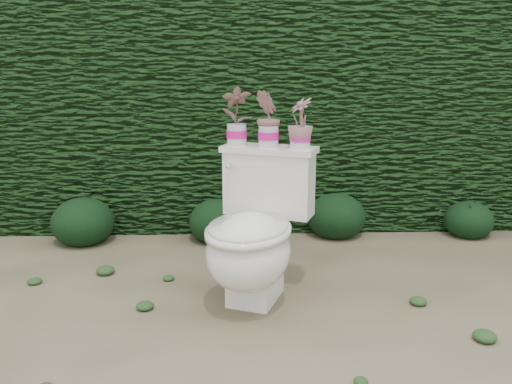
{
  "coord_description": "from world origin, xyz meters",
  "views": [
    {
      "loc": [
        -0.29,
        -2.6,
        1.23
      ],
      "look_at": [
        -0.2,
        0.14,
        0.55
      ],
      "focal_mm": 38.0,
      "sensor_mm": 36.0,
      "label": 1
    }
  ],
  "objects_px": {
    "toilet": "(254,236)",
    "potted_plant_right": "(300,125)",
    "potted_plant_left": "(237,117)",
    "potted_plant_center": "(269,120)"
  },
  "relations": [
    {
      "from": "toilet",
      "to": "potted_plant_right",
      "type": "relative_size",
      "value": 3.26
    },
    {
      "from": "toilet",
      "to": "potted_plant_center",
      "type": "distance_m",
      "value": 0.61
    },
    {
      "from": "toilet",
      "to": "potted_plant_right",
      "type": "xyz_separation_m",
      "value": [
        0.24,
        0.16,
        0.54
      ]
    },
    {
      "from": "potted_plant_left",
      "to": "potted_plant_right",
      "type": "xyz_separation_m",
      "value": [
        0.33,
        -0.13,
        -0.03
      ]
    },
    {
      "from": "potted_plant_center",
      "to": "potted_plant_right",
      "type": "bearing_deg",
      "value": 66.13
    },
    {
      "from": "potted_plant_center",
      "to": "potted_plant_right",
      "type": "distance_m",
      "value": 0.17
    },
    {
      "from": "potted_plant_left",
      "to": "potted_plant_center",
      "type": "xyz_separation_m",
      "value": [
        0.17,
        -0.07,
        -0.01
      ]
    },
    {
      "from": "toilet",
      "to": "potted_plant_left",
      "type": "bearing_deg",
      "value": 127.48
    },
    {
      "from": "potted_plant_right",
      "to": "potted_plant_left",
      "type": "bearing_deg",
      "value": -131.3
    },
    {
      "from": "toilet",
      "to": "potted_plant_right",
      "type": "bearing_deg",
      "value": 55.03
    }
  ]
}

